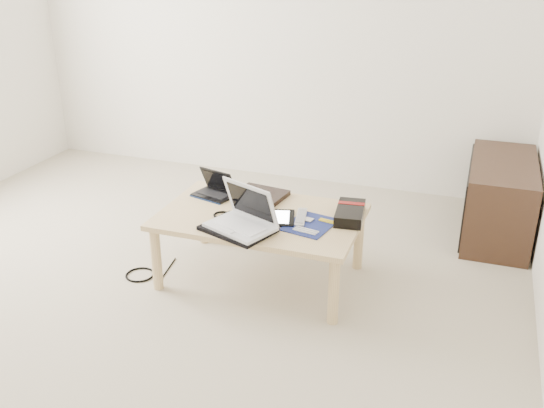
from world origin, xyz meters
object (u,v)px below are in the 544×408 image
(netbook, at_px, (215,190))
(white_laptop, at_px, (244,218))
(coffee_table, at_px, (260,222))
(media_cabinet, at_px, (498,198))
(gpu_box, at_px, (350,213))

(netbook, xyz_separation_m, white_laptop, (0.33, -0.38, 0.03))
(coffee_table, relative_size, netbook, 4.15)
(media_cabinet, relative_size, netbook, 3.39)
(media_cabinet, distance_m, netbook, 1.84)
(media_cabinet, height_order, white_laptop, white_laptop)
(netbook, distance_m, white_laptop, 0.51)
(white_laptop, distance_m, gpu_box, 0.59)
(coffee_table, distance_m, netbook, 0.39)
(media_cabinet, xyz_separation_m, netbook, (-1.60, -0.89, 0.18))
(media_cabinet, height_order, gpu_box, media_cabinet)
(coffee_table, height_order, netbook, netbook)
(media_cabinet, xyz_separation_m, white_laptop, (-1.27, -1.27, 0.22))
(coffee_table, xyz_separation_m, netbook, (-0.35, 0.17, 0.08))
(media_cabinet, bearing_deg, gpu_box, -129.60)
(coffee_table, bearing_deg, netbook, 154.45)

